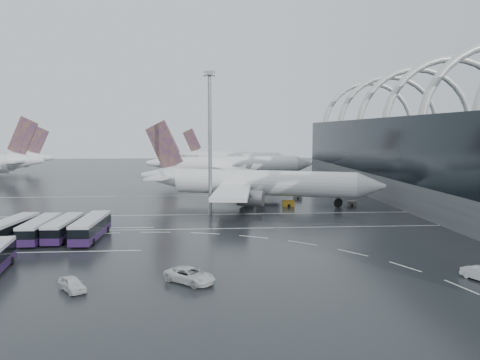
{
  "coord_description": "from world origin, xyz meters",
  "views": [
    {
      "loc": [
        -0.7,
        -81.62,
        16.85
      ],
      "look_at": [
        6.07,
        11.81,
        7.0
      ],
      "focal_mm": 35.0,
      "sensor_mm": 36.0,
      "label": 1
    }
  ],
  "objects": [
    {
      "name": "van_curve_a",
      "position": [
        -2.6,
        -30.76,
        0.84
      ],
      "size": [
        6.45,
        6.06,
        1.69
      ],
      "primitive_type": "imported",
      "rotation": [
        0.0,
        0.0,
        0.87
      ],
      "color": "silver",
      "rests_on": "ground"
    },
    {
      "name": "bus_row_near_c",
      "position": [
        -23.15,
        -7.61,
        1.7
      ],
      "size": [
        3.3,
        12.65,
        3.09
      ],
      "rotation": [
        0.0,
        0.0,
        1.54
      ],
      "color": "#26123A",
      "rests_on": "ground"
    },
    {
      "name": "airliner_gate_c",
      "position": [
        11.13,
        135.05,
        4.53
      ],
      "size": [
        50.59,
        45.91,
        18.13
      ],
      "rotation": [
        0.0,
        0.0,
        -0.22
      ],
      "color": "white",
      "rests_on": "ground"
    },
    {
      "name": "gse_cart_belly_e",
      "position": [
        11.0,
        32.03,
        0.68
      ],
      "size": [
        2.48,
        1.46,
        1.35
      ],
      "primitive_type": "cube",
      "color": "#B88218",
      "rests_on": "ground"
    },
    {
      "name": "bus_row_near_a",
      "position": [
        -30.97,
        -7.92,
        1.77
      ],
      "size": [
        4.27,
        13.31,
        3.22
      ],
      "rotation": [
        0.0,
        0.0,
        1.47
      ],
      "color": "#26123A",
      "rests_on": "ground"
    },
    {
      "name": "lane_marking_near",
      "position": [
        0.0,
        -2.0,
        0.01
      ],
      "size": [
        120.0,
        0.25,
        0.01
      ],
      "primitive_type": "cube",
      "color": "white",
      "rests_on": "ground"
    },
    {
      "name": "bus_row_near_d",
      "position": [
        -18.75,
        -8.27,
        1.85
      ],
      "size": [
        3.61,
        13.77,
        3.37
      ],
      "rotation": [
        0.0,
        0.0,
        1.54
      ],
      "color": "#26123A",
      "rests_on": "ground"
    },
    {
      "name": "gse_cart_belly_b",
      "position": [
        21.82,
        31.78,
        0.58
      ],
      "size": [
        2.11,
        1.25,
        1.15
      ],
      "primitive_type": "cube",
      "color": "slate",
      "rests_on": "ground"
    },
    {
      "name": "floodlight_mast",
      "position": [
        0.06,
        11.73,
        17.92
      ],
      "size": [
        2.18,
        2.18,
        28.48
      ],
      "color": "gray",
      "rests_on": "ground"
    },
    {
      "name": "bus_bay_line_south",
      "position": [
        -24.0,
        -16.0,
        0.01
      ],
      "size": [
        28.0,
        0.25,
        0.01
      ],
      "primitive_type": "cube",
      "color": "white",
      "rests_on": "ground"
    },
    {
      "name": "jet_remote_far",
      "position": [
        -84.18,
        113.78,
        4.87
      ],
      "size": [
        43.31,
        34.92,
        18.85
      ],
      "rotation": [
        0.0,
        0.0,
        3.23
      ],
      "color": "white",
      "rests_on": "ground"
    },
    {
      "name": "bus_row_near_b",
      "position": [
        -26.57,
        -8.11,
        1.73
      ],
      "size": [
        3.11,
        12.77,
        3.14
      ],
      "rotation": [
        0.0,
        0.0,
        1.57
      ],
      "color": "#26123A",
      "rests_on": "ground"
    },
    {
      "name": "gse_cart_belly_a",
      "position": [
        17.6,
        20.8,
        0.69
      ],
      "size": [
        2.51,
        1.48,
        1.37
      ],
      "primitive_type": "cube",
      "color": "#B88218",
      "rests_on": "ground"
    },
    {
      "name": "lane_marking_far",
      "position": [
        0.0,
        40.0,
        0.01
      ],
      "size": [
        120.0,
        0.25,
        0.01
      ],
      "primitive_type": "cube",
      "color": "white",
      "rests_on": "ground"
    },
    {
      "name": "lane_marking_mid",
      "position": [
        0.0,
        12.0,
        0.01
      ],
      "size": [
        120.0,
        0.25,
        0.01
      ],
      "primitive_type": "cube",
      "color": "white",
      "rests_on": "ground"
    },
    {
      "name": "bus_bay_line_north",
      "position": [
        -24.0,
        0.0,
        0.01
      ],
      "size": [
        28.0,
        0.25,
        0.01
      ],
      "primitive_type": "cube",
      "color": "white",
      "rests_on": "ground"
    },
    {
      "name": "gse_cart_belly_d",
      "position": [
        31.98,
        20.7,
        0.56
      ],
      "size": [
        2.04,
        1.2,
        1.11
      ],
      "primitive_type": "cube",
      "color": "slate",
      "rests_on": "ground"
    },
    {
      "name": "van_curve_b",
      "position": [
        -14.94,
        -32.53,
        0.75
      ],
      "size": [
        4.06,
        4.58,
        1.5
      ],
      "primitive_type": "imported",
      "rotation": [
        0.0,
        0.0,
        0.64
      ],
      "color": "silver",
      "rests_on": "ground"
    },
    {
      "name": "airliner_main",
      "position": [
        9.71,
        24.82,
        4.87
      ],
      "size": [
        55.87,
        48.45,
        19.45
      ],
      "rotation": [
        0.0,
        0.0,
        -0.34
      ],
      "color": "white",
      "rests_on": "ground"
    },
    {
      "name": "airliner_gate_b",
      "position": [
        7.23,
        78.42,
        5.05
      ],
      "size": [
        58.18,
        51.89,
        20.2
      ],
      "rotation": [
        0.0,
        0.0,
        0.13
      ],
      "color": "white",
      "rests_on": "ground"
    },
    {
      "name": "ground",
      "position": [
        0.0,
        0.0,
        0.0
      ],
      "size": [
        420.0,
        420.0,
        0.0
      ],
      "primitive_type": "plane",
      "color": "black",
      "rests_on": "ground"
    }
  ]
}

